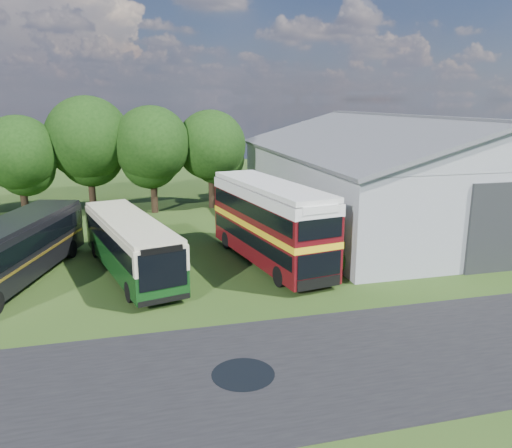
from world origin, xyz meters
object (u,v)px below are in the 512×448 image
object	(u,v)px
bus_maroon_double	(270,223)
bus_green_single	(130,244)
storage_shed	(398,168)
bus_dark_single	(14,250)

from	to	relation	value
bus_maroon_double	bus_green_single	bearing A→B (deg)	169.28
storage_shed	bus_dark_single	size ratio (longest dim) A/B	2.07
storage_shed	bus_green_single	distance (m)	21.53
storage_shed	bus_maroon_double	xyz separation A→B (m)	(-12.27, -7.41, -1.82)
bus_maroon_double	storage_shed	bearing A→B (deg)	20.98
bus_green_single	bus_maroon_double	xyz separation A→B (m)	(7.82, -0.08, 0.71)
storage_shed	bus_maroon_double	distance (m)	14.45
bus_dark_single	bus_green_single	bearing A→B (deg)	15.03
bus_maroon_double	bus_dark_single	bearing A→B (deg)	168.67
bus_green_single	bus_maroon_double	world-z (taller)	bus_maroon_double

